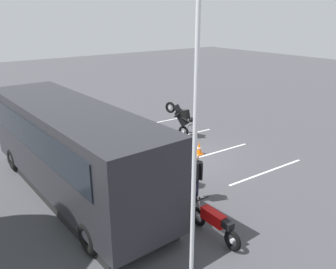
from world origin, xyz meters
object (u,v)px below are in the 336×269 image
spectator_far_left (195,174)px  stunt_motorcycle (181,117)px  spectator_centre (151,151)px  parked_motorcycle_silver (215,223)px  spectator_right (136,141)px  traffic_cone (199,148)px  spectator_far_right (122,134)px  parked_motorcycle_dark (100,151)px  flagpole (193,174)px  tour_bus (72,151)px  spectator_left (175,162)px

spectator_far_left → stunt_motorcycle: bearing=-34.9°
spectator_centre → parked_motorcycle_silver: spectator_centre is taller
spectator_right → traffic_cone: size_ratio=2.88×
spectator_far_right → parked_motorcycle_dark: 1.25m
flagpole → traffic_cone: 9.94m
parked_motorcycle_dark → flagpole: 9.66m
spectator_far_left → parked_motorcycle_dark: spectator_far_left is taller
tour_bus → parked_motorcycle_dark: (2.05, -2.01, -1.16)m
spectator_far_left → spectator_right: bearing=-0.1°
spectator_centre → parked_motorcycle_dark: bearing=24.0°
spectator_centre → stunt_motorcycle: size_ratio=0.92×
tour_bus → spectator_left: tour_bus is taller
spectator_left → traffic_cone: bearing=-56.6°
tour_bus → stunt_motorcycle: bearing=-70.2°
spectator_left → parked_motorcycle_dark: 4.13m
parked_motorcycle_dark → spectator_right: bearing=-138.1°
tour_bus → traffic_cone: tour_bus is taller
parked_motorcycle_dark → stunt_motorcycle: 5.01m
tour_bus → spectator_centre: tour_bus is taller
tour_bus → spectator_left: 3.68m
spectator_far_right → parked_motorcycle_silver: 7.06m
spectator_right → parked_motorcycle_dark: 1.76m
spectator_right → stunt_motorcycle: stunt_motorcycle is taller
traffic_cone → spectator_left: bearing=123.4°
spectator_centre → traffic_cone: bearing=-81.6°
spectator_left → spectator_right: bearing=-0.2°
spectator_far_left → flagpole: flagpole is taller
spectator_far_left → flagpole: 5.69m
spectator_far_right → traffic_cone: spectator_far_right is taller
spectator_far_right → stunt_motorcycle: bearing=-82.8°
spectator_far_right → spectator_far_left: bearing=179.9°
spectator_right → parked_motorcycle_silver: size_ratio=0.88×
stunt_motorcycle → traffic_cone: 2.70m
stunt_motorcycle → spectator_right: bearing=113.6°
parked_motorcycle_silver → traffic_cone: bearing=-37.8°
parked_motorcycle_dark → parked_motorcycle_silver: bearing=-178.6°
parked_motorcycle_dark → flagpole: flagpole is taller
spectator_far_left → tour_bus: bearing=45.7°
spectator_right → flagpole: size_ratio=0.26×
tour_bus → spectator_centre: 3.17m
spectator_far_left → parked_motorcycle_silver: (-1.93, 0.92, -0.56)m
tour_bus → spectator_far_left: (-3.03, -3.10, -0.60)m
parked_motorcycle_silver → spectator_far_right: bearing=-7.6°
spectator_left → flagpole: flagpole is taller
spectator_left → parked_motorcycle_dark: spectator_left is taller
parked_motorcycle_silver → spectator_left: bearing=-16.8°
tour_bus → spectator_left: bearing=-121.4°
spectator_left → spectator_far_right: 3.91m
spectator_right → spectator_far_left: bearing=179.9°
tour_bus → spectator_far_left: bearing=-134.3°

